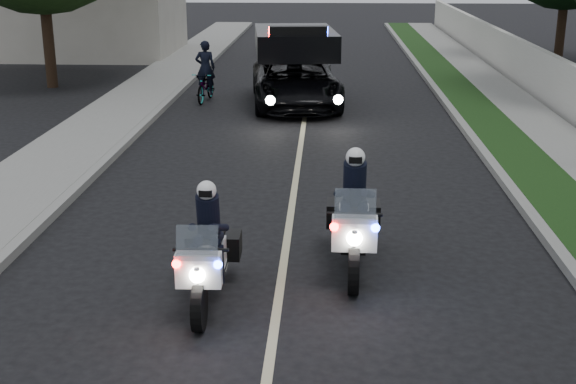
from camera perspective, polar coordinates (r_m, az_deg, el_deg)
name	(u,v)px	position (r m, az deg, el deg)	size (l,w,h in m)	color
curb_right	(480,149)	(17.84, 14.21, 3.17)	(0.20, 60.00, 0.15)	gray
grass_verge	(511,149)	(17.99, 16.40, 3.12)	(1.20, 60.00, 0.16)	#193814
sidewalk_right	(570,150)	(18.34, 20.36, 3.00)	(1.40, 60.00, 0.16)	gray
curb_left	(124,144)	(18.11, -12.19, 3.53)	(0.20, 60.00, 0.15)	gray
sidewalk_left	(78,143)	(18.43, -15.50, 3.53)	(2.00, 60.00, 0.16)	gray
lane_marking	(300,149)	(17.52, 0.91, 3.22)	(0.12, 50.00, 0.01)	#BFB78C
police_moto_left	(209,300)	(10.14, -5.95, -8.08)	(0.66, 1.89, 1.61)	silver
police_moto_right	(353,267)	(11.13, 4.86, -5.62)	(0.72, 2.07, 1.76)	silver
police_suv	(295,105)	(22.57, 0.56, 6.51)	(2.44, 5.27, 2.56)	black
bicycle	(206,101)	(23.31, -6.14, 6.77)	(0.59, 1.69, 0.88)	black
cyclist	(206,101)	(23.31, -6.14, 6.77)	(0.58, 0.39, 1.62)	black
tree_right_e	(557,62)	(33.34, 19.55, 9.17)	(5.75, 5.75, 9.58)	black
tree_left_near	(53,87)	(26.80, -17.21, 7.52)	(6.58, 6.58, 10.96)	#1F4216
tree_left_far	(100,57)	(33.98, -13.94, 9.81)	(4.88, 4.88, 8.14)	black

